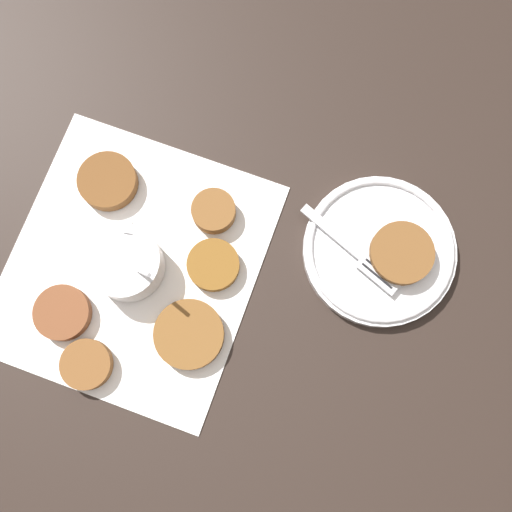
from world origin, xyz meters
TOP-DOWN VIEW (x-y plane):
  - ground_plane at (0.00, 0.00)m, footprint 4.00×4.00m
  - napkin at (0.03, -0.01)m, footprint 0.39×0.36m
  - sauce_bowl at (0.03, -0.01)m, footprint 0.10×0.09m
  - fritter_0 at (-0.05, -0.10)m, footprint 0.09×0.09m
  - fritter_1 at (0.11, -0.10)m, footprint 0.06×0.06m
  - fritter_2 at (-0.10, 0.02)m, footprint 0.06×0.06m
  - fritter_3 at (0.13, 0.04)m, footprint 0.08×0.08m
  - fritter_4 at (0.04, -0.11)m, footprint 0.07×0.07m
  - fritter_5 at (-0.04, 0.06)m, footprint 0.07×0.07m
  - serving_plate at (0.10, -0.32)m, footprint 0.19×0.19m
  - fritter_on_plate at (0.09, -0.34)m, footprint 0.08×0.08m
  - fork at (0.08, -0.29)m, footprint 0.10×0.14m

SIDE VIEW (x-z plane):
  - ground_plane at x=0.00m, z-range 0.00..0.00m
  - napkin at x=0.03m, z-range 0.00..0.00m
  - serving_plate at x=0.10m, z-range 0.00..0.02m
  - fritter_4 at x=0.04m, z-range 0.00..0.02m
  - fritter_0 at x=-0.05m, z-range 0.00..0.02m
  - fritter_5 at x=-0.04m, z-range 0.00..0.02m
  - fritter_2 at x=-0.10m, z-range 0.00..0.02m
  - fritter_3 at x=0.13m, z-range 0.00..0.02m
  - fritter_1 at x=0.11m, z-range 0.00..0.02m
  - fork at x=0.08m, z-range 0.02..0.03m
  - sauce_bowl at x=0.03m, z-range -0.02..0.07m
  - fritter_on_plate at x=0.09m, z-range 0.02..0.04m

